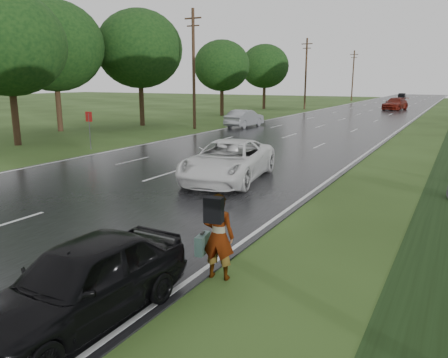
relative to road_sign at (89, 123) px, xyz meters
name	(u,v)px	position (x,y,z in m)	size (l,w,h in m)	color
ground	(0,227)	(8.50, -12.00, -1.64)	(220.00, 220.00, 0.00)	#293F16
road	(352,116)	(8.50, 33.00, -1.62)	(14.00, 180.00, 0.04)	black
edge_stripe_east	(415,118)	(15.25, 33.00, -1.60)	(0.12, 180.00, 0.01)	silver
edge_stripe_west	(297,114)	(1.75, 33.00, -1.60)	(0.12, 180.00, 0.01)	silver
center_line	(352,116)	(8.50, 33.00, -1.60)	(0.12, 180.00, 0.01)	silver
road_sign	(89,123)	(0.00, 0.00, 0.00)	(0.50, 0.06, 2.30)	slate
utility_pole_mid	(194,68)	(-0.70, 13.00, 3.55)	(1.60, 0.26, 10.00)	#3A2718
utility_pole_far	(306,73)	(-0.70, 43.00, 3.55)	(1.60, 0.26, 10.00)	#3A2718
utility_pole_distant	(353,75)	(-0.70, 73.00, 3.55)	(1.60, 0.26, 10.00)	#3A2718
tree_west_b	(8,44)	(-5.50, -1.00, 4.73)	(7.20, 7.20, 9.62)	#3A2718
tree_west_c	(139,49)	(-6.50, 13.00, 5.27)	(7.80, 7.80, 10.43)	#3A2718
tree_west_d	(222,66)	(-5.70, 27.00, 4.18)	(6.60, 6.60, 8.80)	#3A2718
tree_west_e	(54,46)	(-9.50, 6.00, 5.19)	(8.00, 8.00, 10.44)	#3A2718
tree_west_f	(265,66)	(-6.30, 41.00, 4.49)	(7.00, 7.00, 9.29)	#3A2718
pedestrian	(217,235)	(15.68, -11.85, -0.67)	(0.92, 0.72, 1.88)	#A5998C
white_pickup	(228,160)	(11.50, -3.54, -0.77)	(2.76, 5.99, 1.66)	white
dark_sedan	(82,281)	(14.50, -14.51, -0.87)	(1.74, 4.32, 1.47)	black
silver_sedan	(245,118)	(2.70, 16.02, -0.83)	(1.64, 4.69, 1.55)	gray
far_car_red	(395,104)	(11.23, 47.35, -0.76)	(2.37, 5.84, 1.69)	maroon
far_car_dark	(402,96)	(7.50, 85.49, -0.94)	(1.40, 4.01, 1.32)	black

